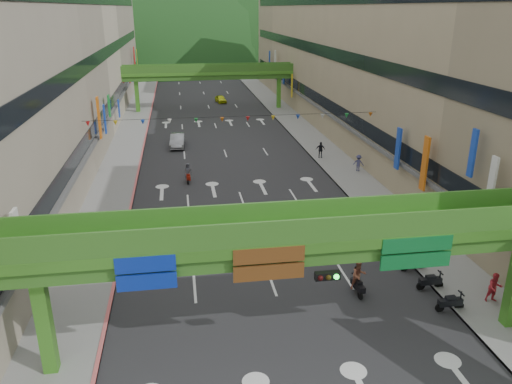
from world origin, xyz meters
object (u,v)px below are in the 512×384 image
object	(u,v)px
car_yellow	(221,99)
pedestrian_red	(494,290)
scooter_rider_mid	(359,277)
car_silver	(178,141)
overpass_near	(323,254)
scooter_rider_near	(209,246)

from	to	relation	value
car_yellow	pedestrian_red	world-z (taller)	pedestrian_red
scooter_rider_mid	car_silver	xyz separation A→B (m)	(-9.72, 33.58, -0.34)
scooter_rider_mid	car_silver	distance (m)	34.96
scooter_rider_mid	car_yellow	world-z (taller)	scooter_rider_mid
overpass_near	car_yellow	distance (m)	66.25
scooter_rider_near	scooter_rider_mid	bearing A→B (deg)	-35.23
scooter_rider_mid	car_silver	world-z (taller)	scooter_rider_mid
scooter_rider_mid	car_silver	bearing A→B (deg)	106.15
scooter_rider_mid	car_yellow	bearing A→B (deg)	92.11
scooter_rider_near	overpass_near	bearing A→B (deg)	-67.14
scooter_rider_near	pedestrian_red	distance (m)	16.77
scooter_rider_mid	pedestrian_red	distance (m)	7.24
car_silver	car_yellow	bearing A→B (deg)	78.73
pedestrian_red	overpass_near	bearing A→B (deg)	-160.76
overpass_near	scooter_rider_mid	world-z (taller)	overpass_near
overpass_near	pedestrian_red	distance (m)	11.71
car_silver	pedestrian_red	xyz separation A→B (m)	(16.65, -35.65, 0.10)
scooter_rider_near	pedestrian_red	bearing A→B (deg)	-27.32
scooter_rider_mid	overpass_near	bearing A→B (deg)	-127.65
scooter_rider_near	scooter_rider_mid	world-z (taller)	scooter_rider_mid
car_yellow	overpass_near	bearing A→B (deg)	-100.16
overpass_near	scooter_rider_mid	size ratio (longest dim) A/B	13.39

